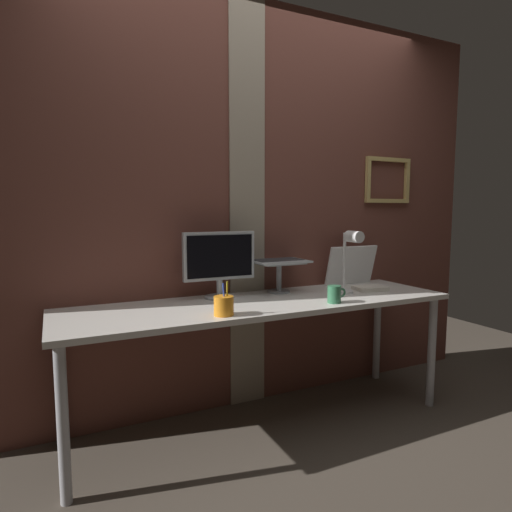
% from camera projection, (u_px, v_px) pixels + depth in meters
% --- Properties ---
extents(ground_plane, '(6.00, 6.00, 0.00)m').
position_uv_depth(ground_plane, '(281.00, 420.00, 2.56)').
color(ground_plane, '#4C4238').
extents(brick_wall_back, '(3.53, 0.16, 2.54)m').
position_uv_depth(brick_wall_back, '(254.00, 207.00, 2.77)').
color(brick_wall_back, brown).
rests_on(brick_wall_back, ground_plane).
extents(desk, '(2.26, 0.63, 0.73)m').
position_uv_depth(desk, '(264.00, 313.00, 2.45)').
color(desk, silver).
rests_on(desk, ground_plane).
extents(monitor, '(0.44, 0.18, 0.39)m').
position_uv_depth(monitor, '(219.00, 260.00, 2.51)').
color(monitor, '#ADB2B7').
rests_on(monitor, desk).
extents(laptop_stand, '(0.28, 0.22, 0.19)m').
position_uv_depth(laptop_stand, '(279.00, 272.00, 2.69)').
color(laptop_stand, gray).
rests_on(laptop_stand, desk).
extents(laptop, '(0.34, 0.34, 0.24)m').
position_uv_depth(laptop, '(273.00, 251.00, 2.75)').
color(laptop, '#ADB2B7').
rests_on(laptop, laptop_stand).
extents(whiteboard_panel, '(0.39, 0.08, 0.27)m').
position_uv_depth(whiteboard_panel, '(351.00, 265.00, 2.98)').
color(whiteboard_panel, white).
rests_on(whiteboard_panel, desk).
extents(desk_lamp, '(0.12, 0.20, 0.39)m').
position_uv_depth(desk_lamp, '(350.00, 255.00, 2.61)').
color(desk_lamp, white).
rests_on(desk_lamp, desk).
extents(pen_cup, '(0.10, 0.10, 0.17)m').
position_uv_depth(pen_cup, '(224.00, 306.00, 2.11)').
color(pen_cup, orange).
rests_on(pen_cup, desk).
extents(coffee_mug, '(0.12, 0.08, 0.10)m').
position_uv_depth(coffee_mug, '(335.00, 294.00, 2.39)').
color(coffee_mug, '#33724C').
rests_on(coffee_mug, desk).
extents(paper_clutter_stack, '(0.22, 0.17, 0.03)m').
position_uv_depth(paper_clutter_stack, '(370.00, 288.00, 2.78)').
color(paper_clutter_stack, silver).
rests_on(paper_clutter_stack, desk).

